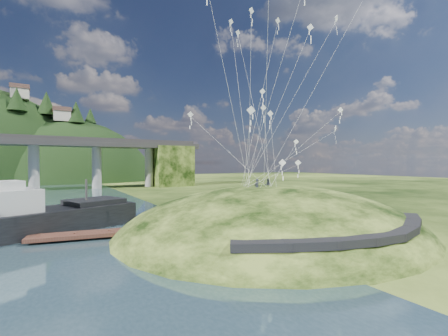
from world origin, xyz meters
TOP-DOWN VIEW (x-y plane):
  - ground at (0.00, 0.00)m, footprint 320.00×320.00m
  - grass_hill at (8.00, 2.00)m, footprint 36.00×32.00m
  - footpath at (7.46, -9.74)m, footprint 22.29×5.84m
  - work_barge at (-15.60, 13.21)m, footprint 22.35×13.24m
  - wooden_dock at (-8.40, 8.09)m, footprint 14.91×5.03m
  - kite_flyers at (7.70, 3.38)m, footprint 4.22×2.98m
  - kite_swarm at (8.67, 2.08)m, footprint 20.09×16.11m

SIDE VIEW (x-z plane):
  - grass_hill at x=8.00m, z-range -8.00..5.00m
  - ground at x=0.00m, z-range 0.00..0.00m
  - wooden_dock at x=-8.40m, z-range -0.06..0.99m
  - work_barge at x=-15.60m, z-range -1.89..5.69m
  - footpath at x=7.46m, z-range 1.67..2.50m
  - kite_flyers at x=7.70m, z-range 4.82..6.70m
  - kite_swarm at x=8.67m, z-range 6.76..28.54m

